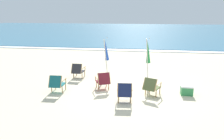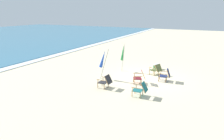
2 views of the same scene
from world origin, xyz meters
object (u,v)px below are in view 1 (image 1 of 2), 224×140
Objects in this scene: umbrella_furled_blue at (106,51)px; cooler_box at (187,90)px; beach_chair_front_left at (103,80)px; beach_chair_front_right at (125,92)px; beach_chair_back_right at (151,86)px; umbrella_furled_green at (148,52)px; beach_chair_back_left at (57,83)px; beach_chair_mid_center at (78,70)px.

cooler_box is at bearing -32.95° from umbrella_furled_blue.
beach_chair_front_left reaches higher than cooler_box.
beach_chair_front_left is at bearing -83.18° from umbrella_furled_blue.
beach_chair_front_right is at bearing -50.15° from beach_chair_front_left.
beach_chair_back_right is at bearing -166.70° from cooler_box.
beach_chair_front_left is 2.15m from beach_chair_back_right.
beach_chair_front_left is 1.08× the size of beach_chair_front_right.
cooler_box is (1.47, 0.35, -0.22)m from beach_chair_back_right.
beach_chair_back_right is 3.83m from umbrella_furled_blue.
beach_chair_front_right is at bearing -154.37° from cooler_box.
umbrella_furled_green is at bearing 128.15° from cooler_box.
beach_chair_back_left is (-3.98, -0.22, 0.00)m from beach_chair_back_right.
umbrella_furled_blue is 4.16× the size of cooler_box.
umbrella_furled_green is at bearing 7.54° from beach_chair_mid_center.
beach_chair_back_left is at bearing -145.23° from umbrella_furled_green.
beach_chair_back_right is 2.62m from umbrella_furled_green.
cooler_box is at bearing 5.93° from beach_chair_back_left.
beach_chair_back_left is at bearing -176.86° from beach_chair_back_right.
beach_chair_front_right reaches higher than beach_chair_back_left.
umbrella_furled_green is (3.56, 0.47, 0.96)m from beach_chair_mid_center.
umbrella_furled_blue reaches higher than cooler_box.
beach_chair_back_left is 1.62× the size of cooler_box.
umbrella_furled_green is at bearing 34.77° from beach_chair_back_left.
umbrella_furled_blue reaches higher than beach_chair_front_left.
beach_chair_back_right is at bearing -86.07° from umbrella_furled_green.
beach_chair_back_left reaches higher than beach_chair_back_right.
umbrella_furled_blue reaches higher than beach_chair_mid_center.
beach_chair_back_left is at bearing -117.45° from umbrella_furled_blue.
beach_chair_back_right is 0.45× the size of umbrella_furled_blue.
beach_chair_front_left is at bearing 19.55° from beach_chair_back_left.
beach_chair_front_left is at bearing -134.33° from umbrella_furled_green.
beach_chair_mid_center is 1.85m from umbrella_furled_blue.
umbrella_furled_green reaches higher than beach_chair_mid_center.
beach_chair_front_left is at bearing 129.85° from beach_chair_front_right.
umbrella_furled_blue is (-0.29, 2.40, 0.90)m from beach_chair_front_left.
beach_chair_back_right is 0.43× the size of umbrella_furled_green.
beach_chair_mid_center is at bearing 134.02° from beach_chair_front_right.
beach_chair_mid_center reaches higher than cooler_box.
beach_chair_front_left is at bearing 167.94° from beach_chair_back_right.
beach_chair_mid_center is 3.72m from umbrella_furled_green.
beach_chair_front_left reaches higher than beach_chair_mid_center.
beach_chair_back_left is 3.03m from beach_chair_front_right.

